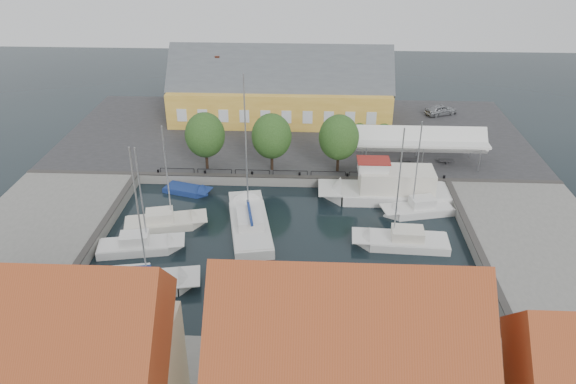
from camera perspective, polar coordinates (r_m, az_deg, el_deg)
The scene contains 19 objects.
ground at distance 50.17m, azimuth -0.33°, elevation -4.71°, with size 140.00×140.00×0.00m, color black.
north_quay at distance 70.45m, azimuth 0.66°, elevation 5.72°, with size 56.00×26.00×1.00m, color #2D2D30.
west_quay at distance 53.94m, azimuth -24.56°, elevation -4.38°, with size 12.00×24.00×1.00m, color slate.
east_quay at distance 52.04m, azimuth 24.64°, elevation -5.61°, with size 12.00×24.00×1.00m, color slate.
quay_edge_fittings at distance 53.71m, azimuth -0.04°, elevation -1.03°, with size 56.00×24.72×0.40m.
warehouse at distance 74.28m, azimuth -1.20°, elevation 10.11°, with size 28.56×14.00×9.55m.
tent_canopy at distance 62.45m, azimuth 13.37°, elevation 5.12°, with size 14.00×4.00×2.83m.
quay_trees at distance 58.73m, azimuth -1.68°, elevation 5.69°, with size 18.20×4.20×6.30m.
car_silver at distance 78.56m, azimuth 15.26°, elevation 8.06°, with size 1.74×4.32×1.47m, color #95979C.
car_red at distance 67.37m, azimuth -2.16°, elevation 5.71°, with size 1.42×4.07×1.34m, color #57131C.
center_sailboat at distance 51.36m, azimuth -3.90°, elevation -3.47°, with size 5.30×11.38×14.83m.
trawler at distance 57.07m, azimuth 10.22°, elevation 0.28°, with size 13.29×4.02×5.00m.
east_boat_a at distance 55.30m, azimuth 13.13°, elevation -1.87°, with size 7.19×3.79×10.02m.
east_boat_b at distance 50.08m, azimuth 11.58°, elevation -5.06°, with size 8.59×3.19×11.50m.
west_boat_b at distance 53.01m, azimuth -12.49°, elevation -3.18°, with size 7.86×4.25×10.43m.
west_boat_c at distance 50.08m, azimuth -14.88°, elevation -5.47°, with size 7.66×3.69×10.15m.
west_boat_d at distance 45.57m, azimuth -15.18°, elevation -9.18°, with size 9.74×4.48×12.48m.
launch_sw at distance 44.32m, azimuth -19.12°, elevation -11.34°, with size 5.41×2.32×0.98m.
launch_nw at distance 58.74m, azimuth -10.22°, elevation 0.09°, with size 5.22×3.27×0.88m.
Camera 1 is at (2.29, -42.27, 26.92)m, focal length 35.00 mm.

